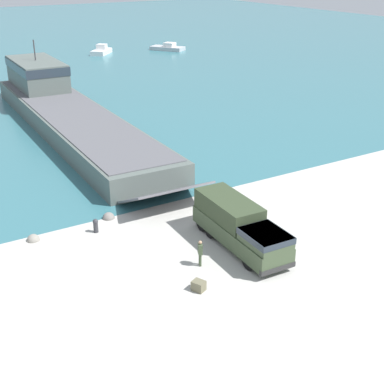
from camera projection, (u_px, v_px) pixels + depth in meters
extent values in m
plane|color=#B7B5AD|center=(221.00, 219.00, 36.91)|extent=(240.00, 240.00, 0.00)
cube|color=#56605B|center=(74.00, 122.00, 55.21)|extent=(7.92, 38.35, 2.03)
cube|color=#56565B|center=(73.00, 112.00, 54.79)|extent=(7.33, 36.81, 0.08)
cube|color=#56605B|center=(37.00, 74.00, 64.70)|extent=(5.17, 10.81, 3.26)
cube|color=#28333D|center=(36.00, 66.00, 64.30)|extent=(5.32, 10.92, 0.98)
cylinder|color=#3F3F42|center=(34.00, 50.00, 63.56)|extent=(0.16, 0.16, 2.40)
cube|color=#56565B|center=(166.00, 192.00, 38.41)|extent=(6.07, 4.08, 1.98)
cube|color=#3D4C33|center=(240.00, 234.00, 33.11)|extent=(2.63, 8.02, 1.09)
cube|color=#3D4C33|center=(266.00, 238.00, 30.63)|extent=(2.29, 2.78, 0.76)
cube|color=#28333D|center=(266.00, 235.00, 30.56)|extent=(2.36, 2.81, 0.38)
cube|color=#344129|center=(229.00, 208.00, 33.71)|extent=(2.43, 5.12, 1.30)
cube|color=#2D2D2D|center=(278.00, 268.00, 30.14)|extent=(2.38, 0.33, 0.32)
cylinder|color=black|center=(276.00, 252.00, 31.70)|extent=(0.39, 1.13, 1.12)
cylinder|color=black|center=(249.00, 260.00, 30.85)|extent=(0.39, 1.13, 1.12)
cylinder|color=black|center=(236.00, 223.00, 35.21)|extent=(0.39, 1.13, 1.12)
cylinder|color=black|center=(211.00, 229.00, 34.36)|extent=(0.39, 1.13, 1.12)
cylinder|color=black|center=(227.00, 216.00, 36.09)|extent=(0.39, 1.13, 1.12)
cylinder|color=black|center=(202.00, 223.00, 35.25)|extent=(0.39, 1.13, 1.12)
cylinder|color=#3D4C33|center=(200.00, 260.00, 31.19)|extent=(0.14, 0.14, 0.79)
cylinder|color=#3D4C33|center=(200.00, 259.00, 31.35)|extent=(0.14, 0.14, 0.79)
cube|color=#3D4C33|center=(200.00, 249.00, 30.98)|extent=(0.39, 0.50, 0.63)
sphere|color=tan|center=(200.00, 242.00, 30.81)|extent=(0.22, 0.22, 0.22)
cube|color=white|center=(101.00, 52.00, 99.81)|extent=(5.32, 5.53, 0.85)
cube|color=silver|center=(102.00, 47.00, 99.80)|extent=(2.33, 2.32, 0.93)
cube|color=#B7BABF|center=(167.00, 48.00, 104.11)|extent=(6.02, 6.90, 0.70)
cube|color=silver|center=(170.00, 45.00, 103.64)|extent=(2.71, 2.71, 0.77)
cylinder|color=#333338|center=(96.00, 228.00, 35.08)|extent=(0.32, 0.32, 0.68)
sphere|color=#333338|center=(95.00, 222.00, 34.90)|extent=(0.36, 0.36, 0.36)
cube|color=#6B664C|center=(199.00, 286.00, 28.97)|extent=(0.80, 0.85, 0.56)
sphere|color=gray|center=(33.00, 240.00, 34.19)|extent=(0.83, 0.83, 0.83)
sphere|color=gray|center=(109.00, 218.00, 37.09)|extent=(0.85, 0.85, 0.85)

